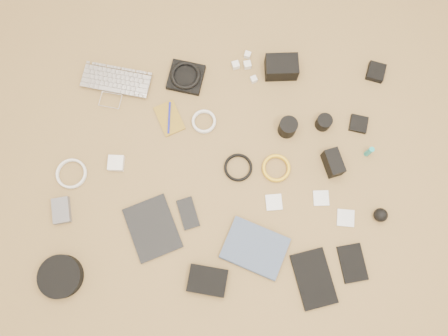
{
  "coord_description": "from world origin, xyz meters",
  "views": [
    {
      "loc": [
        0.01,
        -0.42,
        1.81
      ],
      "look_at": [
        0.02,
        -0.01,
        0.02
      ],
      "focal_mm": 35.0,
      "sensor_mm": 36.0,
      "label": 1
    }
  ],
  "objects_px": {
    "tablet": "(153,228)",
    "phone": "(188,213)",
    "paperback": "(246,269)",
    "laptop": "(114,90)",
    "dslr_camera": "(281,67)",
    "headphone_case": "(61,276)"
  },
  "relations": [
    {
      "from": "phone",
      "to": "tablet",
      "type": "bearing_deg",
      "value": -174.38
    },
    {
      "from": "dslr_camera",
      "to": "phone",
      "type": "bearing_deg",
      "value": -123.92
    },
    {
      "from": "phone",
      "to": "paperback",
      "type": "relative_size",
      "value": 0.53
    },
    {
      "from": "tablet",
      "to": "phone",
      "type": "height_order",
      "value": "same"
    },
    {
      "from": "phone",
      "to": "paperback",
      "type": "bearing_deg",
      "value": -60.83
    },
    {
      "from": "tablet",
      "to": "dslr_camera",
      "type": "bearing_deg",
      "value": 30.09
    },
    {
      "from": "laptop",
      "to": "phone",
      "type": "height_order",
      "value": "laptop"
    },
    {
      "from": "laptop",
      "to": "paperback",
      "type": "relative_size",
      "value": 1.25
    },
    {
      "from": "phone",
      "to": "headphone_case",
      "type": "distance_m",
      "value": 0.56
    },
    {
      "from": "dslr_camera",
      "to": "headphone_case",
      "type": "height_order",
      "value": "dslr_camera"
    },
    {
      "from": "phone",
      "to": "headphone_case",
      "type": "height_order",
      "value": "headphone_case"
    },
    {
      "from": "tablet",
      "to": "phone",
      "type": "relative_size",
      "value": 1.85
    },
    {
      "from": "dslr_camera",
      "to": "paperback",
      "type": "height_order",
      "value": "dslr_camera"
    },
    {
      "from": "laptop",
      "to": "headphone_case",
      "type": "height_order",
      "value": "headphone_case"
    },
    {
      "from": "paperback",
      "to": "headphone_case",
      "type": "bearing_deg",
      "value": 114.95
    },
    {
      "from": "dslr_camera",
      "to": "headphone_case",
      "type": "bearing_deg",
      "value": -137.08
    },
    {
      "from": "dslr_camera",
      "to": "paperback",
      "type": "relative_size",
      "value": 0.58
    },
    {
      "from": "headphone_case",
      "to": "paperback",
      "type": "height_order",
      "value": "headphone_case"
    },
    {
      "from": "dslr_camera",
      "to": "phone",
      "type": "xyz_separation_m",
      "value": [
        -0.41,
        -0.63,
        -0.04
      ]
    },
    {
      "from": "dslr_camera",
      "to": "tablet",
      "type": "relative_size",
      "value": 0.59
    },
    {
      "from": "headphone_case",
      "to": "paperback",
      "type": "xyz_separation_m",
      "value": [
        0.74,
        0.02,
        -0.01
      ]
    },
    {
      "from": "dslr_camera",
      "to": "paperback",
      "type": "bearing_deg",
      "value": -102.42
    }
  ]
}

